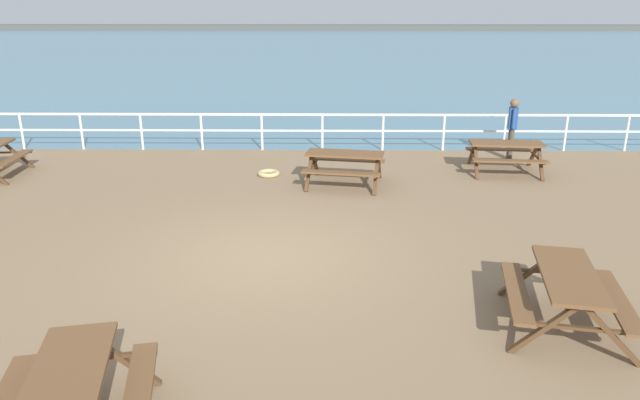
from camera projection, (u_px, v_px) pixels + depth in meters
ground_plane at (266, 261)px, 10.10m from camera, size 30.00×24.00×0.20m
sea_band at (318, 47)px, 60.15m from camera, size 142.00×90.00×0.01m
distant_shoreline at (322, 30)px, 100.98m from camera, size 142.00×6.00×1.80m
seaward_railing at (292, 125)px, 17.19m from camera, size 23.07×0.07×1.08m
picnic_table_near_left at (568, 286)px, 7.67m from camera, size 1.83×2.05×0.80m
picnic_table_far_left at (69, 390)px, 5.61m from camera, size 1.84×2.07×0.80m
picnic_table_far_right at (506, 150)px, 14.92m from camera, size 1.92×1.68×0.80m
picnic_table_corner at (345, 161)px, 13.89m from camera, size 2.03×1.80×0.80m
visitor at (512, 125)px, 16.10m from camera, size 0.28×0.52×1.66m
rope_coil at (269, 173)px, 14.79m from camera, size 0.55×0.55×0.11m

